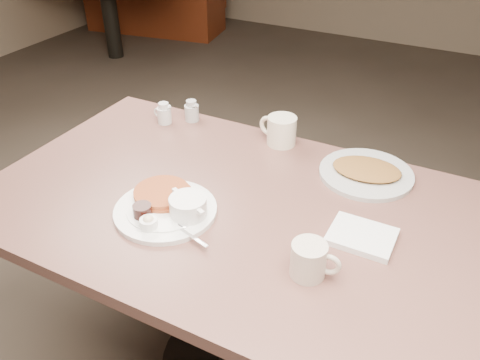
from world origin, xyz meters
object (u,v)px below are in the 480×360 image
at_px(coffee_mug_far, 281,130).
at_px(hash_plate, 366,172).
at_px(coffee_mug_near, 310,260).
at_px(diner_table, 237,248).
at_px(main_plate, 169,206).
at_px(creamer_left, 164,114).
at_px(creamer_right, 192,111).

relative_size(coffee_mug_far, hash_plate, 0.47).
xyz_separation_m(coffee_mug_near, coffee_mug_far, (-0.32, 0.55, 0.00)).
xyz_separation_m(diner_table, coffee_mug_far, (-0.03, 0.38, 0.22)).
relative_size(main_plate, creamer_left, 4.73).
relative_size(creamer_right, hash_plate, 0.25).
xyz_separation_m(creamer_left, hash_plate, (0.77, -0.01, -0.02)).
relative_size(diner_table, creamer_right, 18.75).
distance_m(main_plate, creamer_left, 0.56).
distance_m(coffee_mug_near, hash_plate, 0.49).
bearing_deg(diner_table, coffee_mug_far, 94.64).
height_order(main_plate, coffee_mug_far, coffee_mug_far).
distance_m(coffee_mug_far, hash_plate, 0.33).
height_order(diner_table, main_plate, main_plate).
bearing_deg(coffee_mug_near, coffee_mug_far, 119.75).
xyz_separation_m(coffee_mug_near, hash_plate, (0.01, 0.49, -0.03)).
bearing_deg(coffee_mug_far, main_plate, -103.12).
relative_size(coffee_mug_near, creamer_right, 1.59).
bearing_deg(main_plate, diner_table, 39.82).
bearing_deg(main_plate, coffee_mug_far, 76.88).
relative_size(main_plate, creamer_right, 4.78).
distance_m(main_plate, coffee_mug_near, 0.44).
bearing_deg(hash_plate, coffee_mug_near, -90.65).
bearing_deg(coffee_mug_near, main_plate, 173.79).
bearing_deg(hash_plate, diner_table, -132.61).
relative_size(coffee_mug_near, coffee_mug_far, 0.84).
bearing_deg(coffee_mug_near, hash_plate, 89.35).
xyz_separation_m(diner_table, creamer_right, (-0.40, 0.39, 0.21)).
relative_size(creamer_left, hash_plate, 0.25).
relative_size(main_plate, coffee_mug_near, 3.01).
xyz_separation_m(creamer_right, hash_plate, (0.69, -0.07, -0.02)).
bearing_deg(diner_table, coffee_mug_near, -31.01).
height_order(main_plate, creamer_right, creamer_right).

